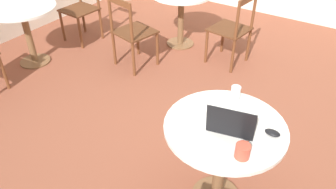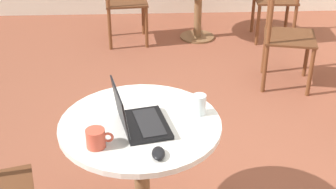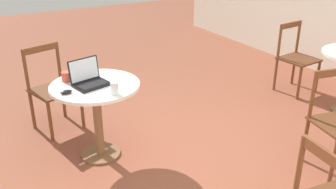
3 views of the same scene
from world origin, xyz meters
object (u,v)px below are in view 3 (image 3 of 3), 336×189
cafe_table_near (96,100)px  mouse (66,92)px  mug (67,77)px  chair_near_left (52,89)px  laptop (89,80)px  chair_far_left (296,58)px  drinking_glass (114,88)px

cafe_table_near → mouse: size_ratio=8.16×
cafe_table_near → mug: size_ratio=6.40×
chair_near_left → laptop: bearing=12.8°
cafe_table_near → mouse: (0.08, -0.29, 0.17)m
chair_far_left → drinking_glass: chair_far_left is taller
chair_near_left → mug: chair_near_left is taller
mug → drinking_glass: bearing=28.0°
cafe_table_near → drinking_glass: drinking_glass is taller
cafe_table_near → mouse: bearing=-73.7°
laptop → mug: 0.24m
chair_far_left → laptop: size_ratio=2.63×
cafe_table_near → mug: 0.34m
cafe_table_near → chair_far_left: bearing=94.3°
laptop → drinking_glass: laptop is taller
chair_far_left → drinking_glass: 2.86m
laptop → mouse: bearing=-68.5°
laptop → mouse: (0.10, -0.24, -0.03)m
chair_far_left → chair_near_left: bearing=-100.5°
chair_far_left → drinking_glass: (0.52, -2.79, 0.34)m
laptop → mug: size_ratio=2.73×
chair_near_left → laptop: (0.77, 0.18, 0.34)m
mouse → mug: (-0.28, 0.09, 0.03)m
chair_near_left → chair_far_left: size_ratio=1.00×
cafe_table_near → mouse: mouse is taller
chair_far_left → drinking_glass: bearing=-79.5°
chair_far_left → mouse: bearing=-84.6°
chair_near_left → drinking_glass: 1.18m
chair_far_left → mug: (0.02, -3.06, 0.34)m
drinking_glass → laptop: bearing=-160.3°
mouse → laptop: bearing=111.5°
laptop → drinking_glass: (0.31, 0.11, 0.01)m
drinking_glass → chair_near_left: bearing=-165.2°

